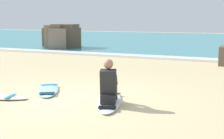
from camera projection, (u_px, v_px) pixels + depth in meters
ground_plane at (68, 99)px, 7.75m from camera, size 80.00×80.00×0.00m
sea at (215, 41)px, 27.68m from camera, size 80.00×28.00×0.10m
breaking_foam at (170, 58)px, 15.47m from camera, size 80.00×0.90×0.11m
surfboard_main at (109, 101)px, 7.44m from camera, size 1.31×2.20×0.08m
surfer_seated at (109, 86)px, 7.12m from camera, size 0.56×0.77×0.95m
surfboard_spare_far at (48, 90)px, 8.61m from camera, size 1.42×1.79×0.08m
rock_outcrop_distant at (60, 38)px, 20.72m from camera, size 3.62×3.22×1.55m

